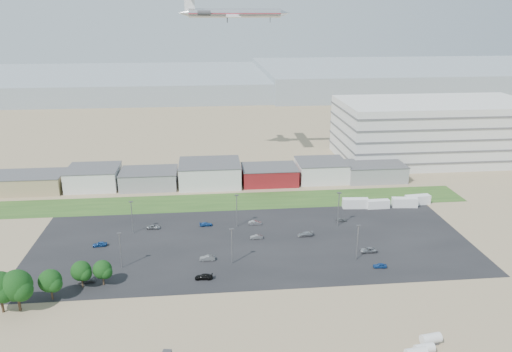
{
  "coord_description": "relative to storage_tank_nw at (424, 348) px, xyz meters",
  "views": [
    {
      "loc": [
        -6.83,
        -104.39,
        60.81
      ],
      "look_at": [
        6.1,
        22.0,
        18.75
      ],
      "focal_mm": 35.0,
      "sensor_mm": 36.0,
      "label": 1
    }
  ],
  "objects": [
    {
      "name": "parked_car_9",
      "position": [
        -55.51,
        62.26,
        -0.56
      ],
      "size": [
        4.03,
        2.02,
        1.09
      ],
      "primitive_type": "imported",
      "rotation": [
        0.0,
        0.0,
        1.52
      ],
      "color": "#A5A5AA",
      "rests_on": "ground"
    },
    {
      "name": "tree_right",
      "position": [
        -68.8,
        30.78,
        2.61
      ],
      "size": [
        4.95,
        4.95,
        7.42
      ],
      "primitive_type": null,
      "color": "black",
      "rests_on": "ground"
    },
    {
      "name": "lightpole_back_m",
      "position": [
        -30.96,
        61.44,
        3.88
      ],
      "size": [
        1.17,
        0.49,
        9.96
      ],
      "primitive_type": null,
      "color": "slate",
      "rests_on": "ground"
    },
    {
      "name": "lightpole_back_l",
      "position": [
        -61.05,
        59.97,
        3.74
      ],
      "size": [
        1.14,
        0.47,
        9.69
      ],
      "primitive_type": null,
      "color": "slate",
      "rests_on": "ground"
    },
    {
      "name": "parked_car_5",
      "position": [
        -68.97,
        52.02,
        -0.46
      ],
      "size": [
        3.97,
        1.98,
        1.3
      ],
      "primitive_type": "imported",
      "rotation": [
        0.0,
        0.0,
        -1.45
      ],
      "color": "navy",
      "rests_on": "ground"
    },
    {
      "name": "parked_car_0",
      "position": [
        2.6,
        41.23,
        -0.47
      ],
      "size": [
        4.56,
        2.12,
        1.26
      ],
      "primitive_type": "imported",
      "rotation": [
        0.0,
        0.0,
        -1.58
      ],
      "color": "#A5A5AA",
      "rests_on": "ground"
    },
    {
      "name": "parked_car_3",
      "position": [
        -40.87,
        31.6,
        -0.49
      ],
      "size": [
        4.37,
        2.02,
        1.24
      ],
      "primitive_type": "imported",
      "rotation": [
        0.0,
        0.0,
        -1.64
      ],
      "color": "black",
      "rests_on": "ground"
    },
    {
      "name": "tree_near",
      "position": [
        -64.16,
        31.35,
        2.41
      ],
      "size": [
        4.69,
        4.69,
        7.03
      ],
      "primitive_type": null,
      "color": "black",
      "rests_on": "ground"
    },
    {
      "name": "tree_far_left",
      "position": [
        -83.35,
        22.12,
        4.18
      ],
      "size": [
        7.05,
        7.05,
        10.57
      ],
      "primitive_type": null,
      "color": "black",
      "rests_on": "ground"
    },
    {
      "name": "parked_car_4",
      "position": [
        -39.91,
        40.99,
        -0.45
      ],
      "size": [
        4.02,
        1.53,
        1.31
      ],
      "primitive_type": "imported",
      "rotation": [
        0.0,
        0.0,
        -1.61
      ],
      "color": "#595B5E",
      "rests_on": "ground"
    },
    {
      "name": "box_trailer_a",
      "position": [
        8.33,
        72.35,
        0.46
      ],
      "size": [
        8.5,
        3.21,
        3.12
      ],
      "primitive_type": null,
      "rotation": [
        0.0,
        0.0,
        -0.07
      ],
      "color": "silver",
      "rests_on": "ground"
    },
    {
      "name": "parked_car_8",
      "position": [
        0.88,
        61.92,
        -0.54
      ],
      "size": [
        3.33,
        1.38,
        1.13
      ],
      "primitive_type": "imported",
      "rotation": [
        0.0,
        0.0,
        1.59
      ],
      "color": "#595B5E",
      "rests_on": "ground"
    },
    {
      "name": "box_trailer_c",
      "position": [
        24.57,
        71.53,
        0.42
      ],
      "size": [
        8.35,
        3.35,
        3.05
      ],
      "primitive_type": null,
      "rotation": [
        0.0,
        0.0,
        -0.1
      ],
      "color": "silver",
      "rests_on": "ground"
    },
    {
      "name": "storage_tank_ne",
      "position": [
        2.45,
        2.66,
        0.07
      ],
      "size": [
        4.18,
        2.55,
        2.35
      ],
      "primitive_type": null,
      "rotation": [
        0.0,
        0.0,
        0.16
      ],
      "color": "silver",
      "rests_on": "ground"
    },
    {
      "name": "lightpole_front_r",
      "position": [
        -1.74,
        37.54,
        3.69
      ],
      "size": [
        1.13,
        0.47,
        9.6
      ],
      "primitive_type": null,
      "color": "slate",
      "rests_on": "ground"
    },
    {
      "name": "parked_car_11",
      "position": [
        -25.49,
        62.15,
        -0.47
      ],
      "size": [
        3.94,
        1.56,
        1.27
      ],
      "primitive_type": "imported",
      "rotation": [
        0.0,
        0.0,
        1.52
      ],
      "color": "#A5A5AA",
      "rests_on": "ground"
    },
    {
      "name": "ground",
      "position": [
        -32.35,
        29.98,
        -1.11
      ],
      "size": [
        700.0,
        700.0,
        0.0
      ],
      "primitive_type": "plane",
      "color": "#96855F",
      "rests_on": "ground"
    },
    {
      "name": "building_row",
      "position": [
        -49.35,
        100.98,
        2.89
      ],
      "size": [
        170.0,
        20.0,
        8.0
      ],
      "primitive_type": null,
      "color": "silver",
      "rests_on": "ground"
    },
    {
      "name": "tree_left",
      "position": [
        -79.95,
        22.33,
        4.24
      ],
      "size": [
        7.13,
        7.13,
        10.7
      ],
      "primitive_type": null,
      "color": "black",
      "rests_on": "ground"
    },
    {
      "name": "hills_backdrop",
      "position": [
        7.65,
        344.98,
        3.39
      ],
      "size": [
        700.0,
        200.0,
        9.0
      ],
      "primitive_type": null,
      "color": "gray",
      "rests_on": "ground"
    },
    {
      "name": "parking_garage",
      "position": [
        57.65,
        124.98,
        11.39
      ],
      "size": [
        80.0,
        40.0,
        25.0
      ],
      "primitive_type": "cube",
      "color": "silver",
      "rests_on": "ground"
    },
    {
      "name": "parked_car_10",
      "position": [
        -68.43,
        32.96,
        -0.5
      ],
      "size": [
        4.32,
        2.07,
        1.21
      ],
      "primitive_type": "imported",
      "rotation": [
        0.0,
        0.0,
        1.66
      ],
      "color": "#595B5E",
      "rests_on": "ground"
    },
    {
      "name": "parked_car_6",
      "position": [
        -40.12,
        62.75,
        -0.55
      ],
      "size": [
        3.88,
        1.77,
        1.1
      ],
      "primitive_type": "imported",
      "rotation": [
        0.0,
        0.0,
        1.63
      ],
      "color": "navy",
      "rests_on": "ground"
    },
    {
      "name": "parking_lot",
      "position": [
        -27.35,
        49.98,
        -1.1
      ],
      "size": [
        120.0,
        50.0,
        0.01
      ],
      "primitive_type": "cube",
      "color": "black",
      "rests_on": "ground"
    },
    {
      "name": "box_trailer_d",
      "position": [
        29.72,
        73.35,
        0.44
      ],
      "size": [
        8.44,
        3.34,
        3.09
      ],
      "primitive_type": null,
      "rotation": [
        0.0,
        0.0,
        0.09
      ],
      "color": "silver",
      "rests_on": "ground"
    },
    {
      "name": "lightpole_back_r",
      "position": [
        -1.07,
        58.84,
        4.16
      ],
      "size": [
        1.24,
        0.52,
        10.53
      ],
      "primitive_type": null,
      "color": "slate",
      "rests_on": "ground"
    },
    {
      "name": "lightpole_front_m",
      "position": [
        -33.72,
        38.66,
        3.69
      ],
      "size": [
        1.13,
        0.47,
        9.59
      ],
      "primitive_type": null,
      "color": "slate",
      "rests_on": "ground"
    },
    {
      "name": "box_trailer_b",
      "position": [
        15.56,
        71.35,
        0.27
      ],
      "size": [
        7.39,
        2.44,
        2.75
      ],
      "primitive_type": null,
      "rotation": [
        0.0,
        0.0,
        0.02
      ],
      "color": "silver",
      "rests_on": "ground"
    },
    {
      "name": "grass_strip",
      "position": [
        -32.35,
        81.98,
        -1.1
      ],
      "size": [
        160.0,
        16.0,
        0.02
      ],
      "primitive_type": "cube",
      "color": "#294D1D",
      "rests_on": "ground"
    },
    {
      "name": "storage_tank_nw",
      "position": [
        0.0,
        0.0,
        0.0
      ],
      "size": [
        3.9,
        2.31,
        2.21
      ],
      "primitive_type": null,
      "rotation": [
        0.0,
        0.0,
        0.13
      ],
      "color": "silver",
      "rests_on": "ground"
    },
    {
      "name": "airliner",
      "position": [
        -26.81,
        126.52,
        59.04
      ],
      "size": [
        43.32,
        29.77,
        12.71
      ],
      "primitive_type": null,
      "rotation": [
        0.0,
        0.0,
        -0.01
      ],
      "color": "silver"
    },
    {
      "name": "parked_car_12",
      "position": [
        -12.12,
        52.73,
        -0.48
      ],
      "size": [
        4.41,
        1.96,
        1.26
      ],
      "primitive_type": "imported",
      "rotation": [
        0.0,
        0.0,
        -1.53
      ],
      "color": "#A5A5AA",
      "rests_on": "ground"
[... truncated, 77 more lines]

